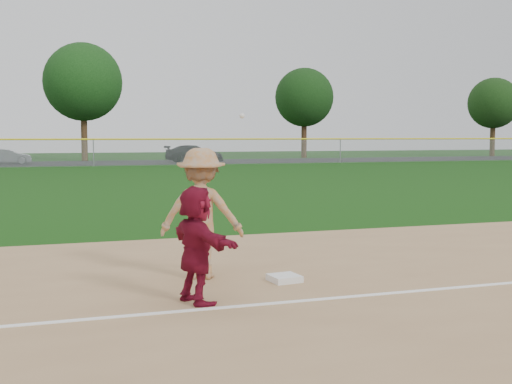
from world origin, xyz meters
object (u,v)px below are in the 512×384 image
object	(u,v)px
base_runner	(196,244)
car_mid	(8,156)
car_right	(194,154)
first_base	(284,278)

from	to	relation	value
base_runner	car_mid	bearing A→B (deg)	-10.37
base_runner	car_right	size ratio (longest dim) A/B	0.32
base_runner	car_right	world-z (taller)	base_runner
car_right	base_runner	bearing A→B (deg)	-173.96
car_mid	car_right	xyz separation A→B (m)	(14.95, -1.13, 0.13)
base_runner	car_mid	size ratio (longest dim) A/B	0.44
first_base	car_right	xyz separation A→B (m)	(8.62, 44.72, 0.66)
first_base	car_mid	distance (m)	46.29
car_mid	car_right	distance (m)	14.99
car_mid	base_runner	bearing A→B (deg)	-177.23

